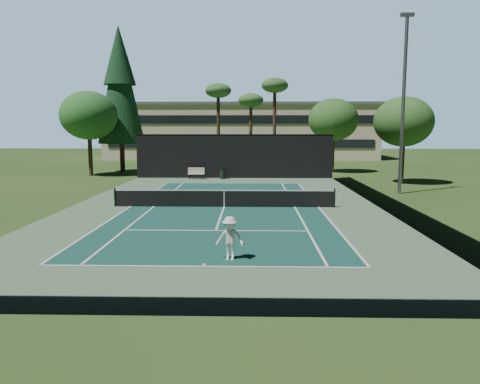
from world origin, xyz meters
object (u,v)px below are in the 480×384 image
(tennis_net, at_px, (224,198))
(park_bench, at_px, (196,173))
(trash_bin, at_px, (223,174))
(tennis_ball_a, at_px, (61,272))
(tennis_ball_c, at_px, (268,201))
(tennis_ball_d, at_px, (127,196))
(player, at_px, (230,238))
(tennis_ball_b, at_px, (178,198))

(tennis_net, relative_size, park_bench, 8.60)
(park_bench, bearing_deg, trash_bin, -1.63)
(tennis_ball_a, bearing_deg, tennis_ball_c, 64.66)
(tennis_ball_d, bearing_deg, park_bench, 73.00)
(tennis_ball_a, height_order, tennis_ball_c, tennis_ball_c)
(tennis_ball_a, xyz_separation_m, park_bench, (1.03, 27.94, 0.52))
(player, xyz_separation_m, tennis_ball_b, (-4.04, 14.15, -0.74))
(tennis_ball_c, relative_size, tennis_ball_d, 1.04)
(tennis_ball_c, height_order, trash_bin, trash_bin)
(tennis_ball_a, xyz_separation_m, trash_bin, (3.45, 27.87, 0.45))
(tennis_ball_c, bearing_deg, tennis_ball_d, 168.33)
(park_bench, relative_size, trash_bin, 1.59)
(tennis_ball_b, relative_size, trash_bin, 0.07)
(tennis_ball_a, distance_m, park_bench, 27.97)
(tennis_ball_d, bearing_deg, trash_bin, 62.15)
(tennis_net, xyz_separation_m, trash_bin, (-1.02, 15.25, -0.08))
(tennis_ball_a, distance_m, tennis_ball_d, 17.06)
(tennis_ball_c, bearing_deg, park_bench, 114.98)
(tennis_ball_c, distance_m, trash_bin, 13.43)
(tennis_ball_d, xyz_separation_m, park_bench, (3.38, 11.05, 0.52))
(tennis_ball_c, bearing_deg, tennis_ball_a, -115.34)
(tennis_ball_a, relative_size, tennis_ball_c, 0.92)
(park_bench, distance_m, trash_bin, 2.43)
(tennis_net, relative_size, tennis_ball_a, 215.59)
(player, distance_m, tennis_ball_a, 5.60)
(tennis_ball_a, bearing_deg, trash_bin, 82.94)
(player, bearing_deg, tennis_ball_b, 114.80)
(tennis_net, relative_size, tennis_ball_c, 199.18)
(player, height_order, trash_bin, player)
(tennis_net, bearing_deg, tennis_ball_d, 147.89)
(tennis_ball_d, height_order, trash_bin, trash_bin)
(player, relative_size, tennis_ball_c, 23.72)
(tennis_ball_a, height_order, tennis_ball_d, tennis_ball_d)
(tennis_ball_b, bearing_deg, tennis_ball_d, 162.32)
(tennis_ball_a, relative_size, trash_bin, 0.06)
(tennis_ball_a, distance_m, tennis_ball_c, 16.54)
(tennis_ball_b, bearing_deg, player, -74.07)
(trash_bin, bearing_deg, tennis_ball_b, -100.15)
(tennis_net, xyz_separation_m, tennis_ball_d, (-6.82, 4.28, -0.53))
(tennis_net, relative_size, player, 8.40)
(tennis_net, distance_m, player, 11.06)
(player, bearing_deg, trash_bin, 102.94)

